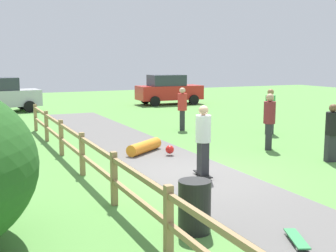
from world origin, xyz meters
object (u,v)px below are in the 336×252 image
object	(u,v)px
skateboard_loose	(297,239)
bystander_maroon	(269,119)
skater_riding	(203,137)
trash_bin	(194,206)
bystander_black	(332,130)
bystander_red	(182,107)
parked_car_red	(169,90)
skater_fallen	(146,147)
bystander_green	(270,109)

from	to	relation	value
skateboard_loose	bystander_maroon	bearing A→B (deg)	55.50
skater_riding	skateboard_loose	world-z (taller)	skater_riding
trash_bin	bystander_black	distance (m)	6.74
trash_bin	bystander_maroon	bearing A→B (deg)	42.63
skateboard_loose	bystander_maroon	xyz separation A→B (m)	(4.27, 6.21, 0.93)
skater_riding	bystander_red	bearing A→B (deg)	67.03
bystander_maroon	parked_car_red	size ratio (longest dim) A/B	0.43
bystander_black	bystander_maroon	world-z (taller)	bystander_maroon
skater_fallen	bystander_maroon	distance (m)	4.09
skater_riding	bystander_black	size ratio (longest dim) A/B	1.07
bystander_green	bystander_red	world-z (taller)	bystander_green
bystander_maroon	bystander_red	bearing A→B (deg)	99.25
skater_fallen	trash_bin	bearing A→B (deg)	-104.99
trash_bin	skater_fallen	world-z (taller)	trash_bin
skater_fallen	bystander_black	xyz separation A→B (m)	(4.39, -3.29, 0.72)
skater_riding	bystander_red	size ratio (longest dim) A/B	1.01
skater_fallen	bystander_black	distance (m)	5.53
trash_bin	bystander_maroon	size ratio (longest dim) A/B	0.49
skater_riding	bystander_green	size ratio (longest dim) A/B	1.00
trash_bin	bystander_red	xyz separation A→B (m)	(4.74, 9.78, 0.53)
bystander_green	bystander_maroon	size ratio (longest dim) A/B	0.97
skater_fallen	bystander_maroon	bearing A→B (deg)	-16.60
skater_riding	bystander_maroon	size ratio (longest dim) A/B	0.98
skateboard_loose	bystander_black	bearing A→B (deg)	40.17
skater_riding	skateboard_loose	distance (m)	4.25
skater_riding	bystander_maroon	xyz separation A→B (m)	(3.66, 2.11, -0.00)
skater_fallen	bystander_red	xyz separation A→B (m)	(3.07, 3.57, 0.78)
trash_bin	skater_fallen	distance (m)	6.44
skater_riding	parked_car_red	size ratio (longest dim) A/B	0.42
bystander_black	bystander_red	xyz separation A→B (m)	(-1.31, 6.86, 0.06)
skateboard_loose	bystander_red	xyz separation A→B (m)	(3.50, 10.92, 0.89)
bystander_black	parked_car_red	size ratio (longest dim) A/B	0.39
skater_riding	parked_car_red	world-z (taller)	parked_car_red
bystander_red	trash_bin	bearing A→B (deg)	-115.84
bystander_black	parked_car_red	bearing A→B (deg)	80.89
skateboard_loose	bystander_green	distance (m)	10.63
bystander_red	bystander_black	bearing A→B (deg)	-79.15
bystander_black	bystander_maroon	distance (m)	2.21
bystander_black	skater_riding	bearing A→B (deg)	179.48
bystander_black	bystander_red	size ratio (longest dim) A/B	0.94
skateboard_loose	bystander_red	distance (m)	11.50
skateboard_loose	bystander_green	size ratio (longest dim) A/B	0.46
bystander_green	parked_car_red	world-z (taller)	parked_car_red
bystander_maroon	skateboard_loose	bearing A→B (deg)	-124.50
trash_bin	parked_car_red	bearing A→B (deg)	66.00
parked_car_red	skater_riding	bearing A→B (deg)	-112.46
trash_bin	bystander_black	bearing A→B (deg)	25.78
trash_bin	parked_car_red	size ratio (longest dim) A/B	0.21
bystander_red	skateboard_loose	bearing A→B (deg)	-107.76
trash_bin	skater_riding	world-z (taller)	skater_riding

